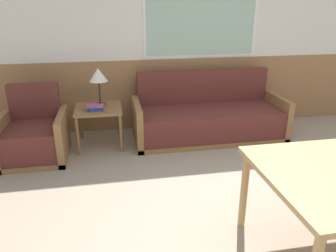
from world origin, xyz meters
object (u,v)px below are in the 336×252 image
object	(u,v)px
couch	(208,119)
table_lamp	(98,76)
armchair	(34,138)
side_table	(99,113)

from	to	relation	value
couch	table_lamp	distance (m)	1.61
couch	armchair	world-z (taller)	couch
couch	table_lamp	bearing A→B (deg)	175.90
armchair	table_lamp	distance (m)	1.10
table_lamp	couch	bearing A→B (deg)	-4.10
armchair	couch	bearing A→B (deg)	-2.96
side_table	table_lamp	size ratio (longest dim) A/B	1.20
armchair	side_table	distance (m)	0.84
couch	side_table	distance (m)	1.51
side_table	armchair	bearing A→B (deg)	-162.68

